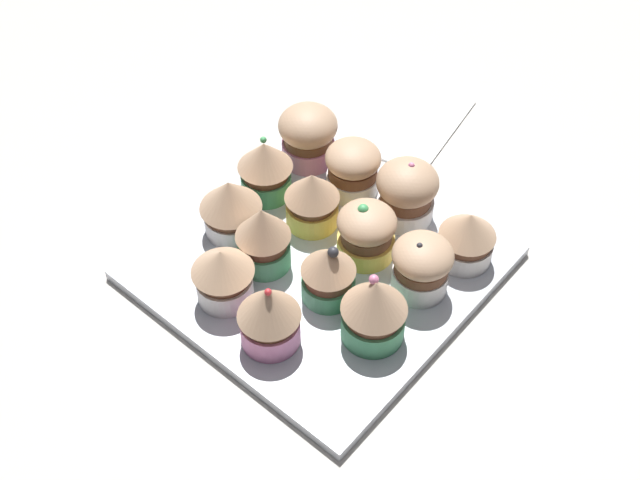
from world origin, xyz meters
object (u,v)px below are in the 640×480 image
object	(u,v)px
cupcake_3	(353,168)
cupcake_1	(265,167)
cupcake_7	(407,191)
cupcake_13	(374,308)
cupcake_8	(366,232)
cupcake_9	(328,272)
cupcake_10	(269,314)
cupcake_5	(263,236)
cupcake_6	(223,273)
cupcake_2	(231,205)
cupcake_4	(312,198)
napkin	(402,119)
cupcake_0	(308,134)
cupcake_11	(467,237)
cupcake_12	(422,265)
baking_tray	(320,263)

from	to	relation	value
cupcake_3	cupcake_1	bearing A→B (deg)	-46.51
cupcake_7	cupcake_13	world-z (taller)	cupcake_13
cupcake_8	cupcake_13	xyz separation A→B (cm)	(7.66, 6.96, 0.76)
cupcake_9	cupcake_10	size ratio (longest dim) A/B	0.91
cupcake_10	cupcake_13	bearing A→B (deg)	134.42
cupcake_5	cupcake_6	world-z (taller)	cupcake_5
cupcake_2	cupcake_7	world-z (taller)	cupcake_7
cupcake_10	cupcake_8	bearing A→B (deg)	-179.97
cupcake_8	cupcake_4	bearing A→B (deg)	-87.96
cupcake_2	cupcake_8	distance (cm)	14.44
cupcake_3	cupcake_4	bearing A→B (deg)	-1.14
cupcake_2	cupcake_10	xyz separation A→B (cm)	(7.83, 12.82, 0.24)
cupcake_6	napkin	size ratio (longest dim) A/B	0.44
cupcake_5	cupcake_8	xyz separation A→B (cm)	(-7.85, 6.99, -0.83)
cupcake_0	cupcake_7	xyz separation A→B (cm)	(0.02, 13.90, -0.04)
cupcake_6	cupcake_8	world-z (taller)	cupcake_6
cupcake_11	cupcake_1	bearing A→B (deg)	-74.20
napkin	cupcake_7	bearing A→B (deg)	37.20
cupcake_0	cupcake_8	world-z (taller)	cupcake_0
cupcake_3	cupcake_12	world-z (taller)	cupcake_12
cupcake_8	cupcake_11	xyz separation A→B (cm)	(-6.07, 8.19, 0.05)
cupcake_3	cupcake_12	bearing A→B (deg)	64.92
cupcake_1	cupcake_4	xyz separation A→B (cm)	(0.07, 6.80, -0.25)
cupcake_7	cupcake_10	bearing A→B (deg)	0.36
cupcake_5	cupcake_12	xyz separation A→B (cm)	(-7.70, 13.98, -0.60)
cupcake_2	cupcake_13	xyz separation A→B (cm)	(1.02, 19.77, 0.28)
cupcake_2	cupcake_11	size ratio (longest dim) A/B	1.09
cupcake_2	cupcake_9	xyz separation A→B (cm)	(0.13, 13.48, -0.22)
baking_tray	cupcake_13	xyz separation A→B (cm)	(3.85, 9.91, 4.57)
cupcake_2	cupcake_7	distance (cm)	18.62
cupcake_1	cupcake_4	bearing A→B (deg)	89.42
cupcake_12	napkin	bearing A→B (deg)	-139.97
cupcake_0	cupcake_4	world-z (taller)	cupcake_0
cupcake_2	cupcake_8	world-z (taller)	cupcake_2
cupcake_0	cupcake_11	xyz separation A→B (cm)	(0.94, 22.22, -0.46)
cupcake_4	cupcake_1	bearing A→B (deg)	-90.58
cupcake_7	cupcake_8	distance (cm)	7.01
cupcake_7	baking_tray	bearing A→B (deg)	-14.68
cupcake_12	cupcake_7	bearing A→B (deg)	-135.07
cupcake_10	cupcake_11	bearing A→B (deg)	158.27
cupcake_6	cupcake_7	world-z (taller)	cupcake_7
cupcake_6	cupcake_3	bearing A→B (deg)	-179.81
cupcake_4	cupcake_8	size ratio (longest dim) A/B	1.04
cupcake_7	cupcake_11	world-z (taller)	cupcake_7
baking_tray	cupcake_2	xyz separation A→B (cm)	(2.83, -9.85, 4.28)
cupcake_3	cupcake_11	world-z (taller)	same
cupcake_1	cupcake_9	xyz separation A→B (cm)	(6.59, 14.58, -0.32)
cupcake_4	cupcake_6	bearing A→B (deg)	0.85
cupcake_3	cupcake_2	bearing A→B (deg)	-24.09
baking_tray	cupcake_8	distance (cm)	6.14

